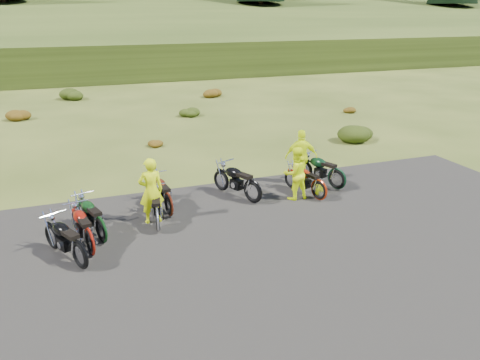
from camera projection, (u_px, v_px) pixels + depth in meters
name	position (u px, v px, depth m)	size (l,w,h in m)	color
ground	(235.00, 239.00, 12.04)	(300.00, 300.00, 0.00)	#3A4818
gravel_pad	(265.00, 278.00, 10.28)	(20.00, 12.00, 0.04)	black
hill_slope	(95.00, 58.00, 56.07)	(300.00, 46.00, 3.00)	#324316
hill_plateau	(76.00, 34.00, 108.89)	(300.00, 90.00, 9.17)	#324316
shrub_2	(17.00, 114.00, 24.52)	(1.30, 1.30, 0.77)	#6C320D
shrub_3	(73.00, 93.00, 30.10)	(1.56, 1.56, 0.92)	black
shrub_4	(154.00, 142.00, 19.94)	(0.77, 0.77, 0.45)	#6C320D
shrub_5	(189.00, 111.00, 25.52)	(1.03, 1.03, 0.61)	black
shrub_6	(211.00, 91.00, 31.10)	(1.30, 1.30, 0.77)	#6C320D
shrub_7	(357.00, 130.00, 20.83)	(1.56, 1.56, 0.92)	black
shrub_8	(347.00, 109.00, 26.52)	(0.77, 0.77, 0.45)	#6C320D
motorcycle_0	(82.00, 269.00, 10.63)	(1.99, 0.66, 1.04)	black
motorcycle_1	(92.00, 255.00, 11.23)	(1.92, 0.64, 1.01)	maroon
motorcycle_2	(103.00, 243.00, 11.83)	(1.94, 0.65, 1.02)	#0E3412
motorcycle_3	(158.00, 232.00, 12.42)	(1.87, 0.62, 0.98)	#9D9EA2
motorcycle_4	(170.00, 216.00, 13.34)	(1.93, 0.64, 1.01)	#531B0D
motorcycle_5	(253.00, 203.00, 14.22)	(2.09, 0.70, 1.10)	black
motorcycle_6	(318.00, 200.00, 14.43)	(1.86, 0.62, 0.97)	maroon
motorcycle_7	(336.00, 190.00, 15.29)	(2.01, 0.67, 1.05)	black
person_middle	(151.00, 192.00, 12.62)	(0.67, 0.44, 1.84)	#D8EE0C
person_right_a	(295.00, 174.00, 14.24)	(0.80, 0.63, 1.65)	#D8EE0C
person_right_b	(301.00, 158.00, 15.54)	(1.07, 0.45, 1.83)	#D8EE0C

